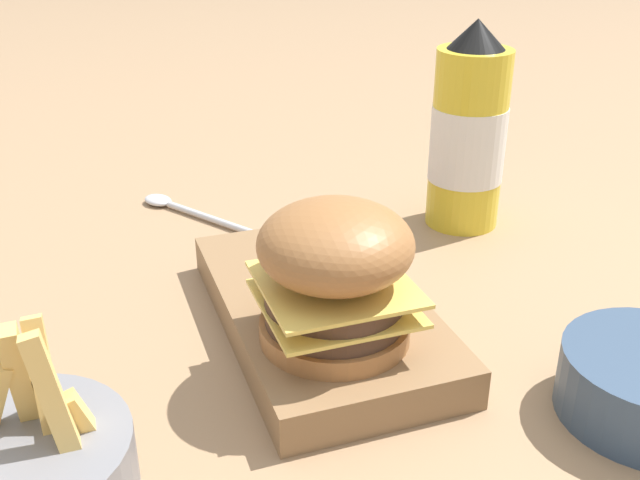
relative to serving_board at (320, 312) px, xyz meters
name	(u,v)px	position (x,y,z in m)	size (l,w,h in m)	color
ground_plane	(265,348)	(0.01, -0.05, -0.02)	(6.00, 6.00, 0.00)	#9E7A56
serving_board	(320,312)	(0.00, 0.00, 0.00)	(0.28, 0.15, 0.03)	olive
burger	(335,273)	(0.06, -0.01, 0.07)	(0.11, 0.11, 0.11)	#9E6638
ketchup_bottle	(468,135)	(-0.15, 0.22, 0.08)	(0.08, 0.08, 0.22)	yellow
spoon	(178,207)	(-0.28, -0.07, -0.01)	(0.15, 0.10, 0.01)	silver
ketchup_puddle	(339,226)	(-0.18, 0.09, -0.01)	(0.05, 0.05, 0.00)	#9E140F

